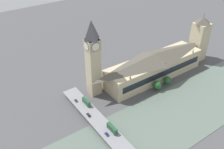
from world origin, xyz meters
TOP-DOWN VIEW (x-y plane):
  - ground_plane at (0.00, 0.00)m, footprint 600.00×600.00m
  - river_water at (-36.16, 0.00)m, footprint 60.32×360.00m
  - parliament_hall at (16.18, -8.00)m, footprint 26.83×106.87m
  - clock_tower at (28.45, 54.57)m, footprint 11.46×11.46m
  - victoria_tower at (16.24, -72.95)m, footprint 15.03×15.03m
  - road_bridge at (-36.16, 74.26)m, footprint 152.64×13.09m
  - double_decker_bus_mid at (-24.15, 71.40)m, footprint 10.91×2.65m
  - double_decker_bus_rear at (13.30, 71.69)m, footprint 10.39×2.54m
  - car_northbound_lead at (-25.20, 76.80)m, footprint 3.87×1.93m
  - car_northbound_tail at (21.79, 77.15)m, footprint 3.88×1.90m
  - car_southbound_tail at (0.01, 77.38)m, footprint 4.50×1.88m
  - tree_embankment_near at (-2.12, 4.44)m, footprint 8.40×8.40m
  - tree_embankment_mid at (-1.63, -9.23)m, footprint 7.33×7.33m

SIDE VIEW (x-z plane):
  - ground_plane at x=0.00m, z-range 0.00..0.00m
  - river_water at x=-36.16m, z-range 0.00..0.30m
  - road_bridge at x=-36.16m, z-range 1.42..6.05m
  - car_northbound_lead at x=-25.20m, z-range 4.64..5.88m
  - car_northbound_tail at x=21.79m, z-range 4.62..5.96m
  - car_southbound_tail at x=0.01m, z-range 4.65..6.02m
  - tree_embankment_mid at x=-1.63m, z-range 0.88..9.99m
  - tree_embankment_near at x=-2.12m, z-range 0.80..10.82m
  - double_decker_bus_rear at x=13.30m, z-range 4.88..9.67m
  - double_decker_bus_mid at x=-24.15m, z-range 4.88..9.69m
  - parliament_hall at x=16.18m, z-range -0.10..27.04m
  - victoria_tower at x=16.24m, z-range -2.00..51.12m
  - clock_tower at x=28.45m, z-range 2.37..73.10m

